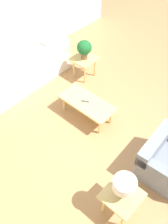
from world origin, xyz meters
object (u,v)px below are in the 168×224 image
Objects in this scene: sofa at (25,71)px; potted_plant at (84,48)px; side_table_plant at (84,61)px; table_lamp at (124,185)px; armchair at (168,161)px; coffee_table at (87,104)px; side_table_lamp at (122,197)px.

potted_plant reaches higher than sofa.
potted_plant reaches higher than side_table_plant.
table_lamp reaches higher than sofa.
sofa reaches higher than armchair.
table_lamp is at bearing 141.39° from side_table_plant.
potted_plant is at bearing -45.52° from coffee_table.
coffee_table is (1.87, -0.04, 0.09)m from armchair.
side_table_plant is (-0.88, -1.08, 0.13)m from sofa.
table_lamp is at bearing 168.63° from armchair.
side_table_lamp is at bearing 141.39° from side_table_plant.
side_table_plant is at bearing 139.91° from sofa.
sofa is 1.82m from coffee_table.
sofa is at bearing 50.89° from potted_plant.
sofa is 1.47m from potted_plant.
potted_plant is (-0.88, -1.08, 0.48)m from sofa.
armchair is at bearing -98.18° from table_lamp.
potted_plant reaches higher than armchair.
table_lamp reaches higher than coffee_table.
potted_plant is (0.94, -0.95, 0.42)m from coffee_table.
side_table_plant is 1.33× the size of table_lamp.
side_table_plant is 3.39m from side_table_lamp.
table_lamp is at bearing 141.39° from potted_plant.
coffee_table is 2.07m from side_table_lamp.
armchair is 3.02m from potted_plant.
armchair reaches higher than side_table_lamp.
armchair is 1.89× the size of side_table_lamp.
side_table_plant is 0.35m from potted_plant.
side_table_lamp is 1.33× the size of table_lamp.
sofa is 5.53× the size of table_lamp.
side_table_lamp is at bearing 141.39° from potted_plant.
armchair is at bearing 160.58° from potted_plant.
table_lamp is (-3.52, 1.04, 0.49)m from sofa.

